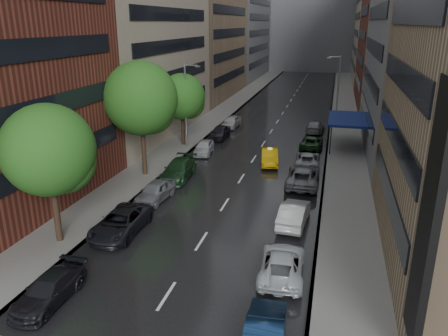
% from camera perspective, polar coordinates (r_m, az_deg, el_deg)
% --- Properties ---
extents(road, '(14.00, 140.00, 0.01)m').
position_cam_1_polar(road, '(65.34, 7.46, 6.76)').
color(road, black).
rests_on(road, ground).
extents(sidewalk_left, '(4.00, 140.00, 0.15)m').
position_cam_1_polar(sidewalk_left, '(66.96, -0.25, 7.26)').
color(sidewalk_left, gray).
rests_on(sidewalk_left, ground).
extents(sidewalk_right, '(4.00, 140.00, 0.15)m').
position_cam_1_polar(sidewalk_right, '(64.92, 15.41, 6.24)').
color(sidewalk_right, gray).
rests_on(sidewalk_right, ground).
extents(buildings_left, '(8.00, 108.00, 38.00)m').
position_cam_1_polar(buildings_left, '(75.82, -3.19, 20.64)').
color(buildings_left, maroon).
rests_on(buildings_left, ground).
extents(buildings_right, '(8.05, 109.10, 36.00)m').
position_cam_1_polar(buildings_right, '(70.69, 21.59, 18.84)').
color(buildings_right, '#937A5B').
rests_on(buildings_right, ground).
extents(building_far, '(40.00, 14.00, 32.00)m').
position_cam_1_polar(building_far, '(131.81, 11.69, 19.41)').
color(building_far, slate).
rests_on(building_far, ground).
extents(tree_near, '(5.51, 5.51, 8.79)m').
position_cam_1_polar(tree_near, '(27.62, -21.98, 2.15)').
color(tree_near, '#382619').
rests_on(tree_near, ground).
extents(tree_mid, '(6.37, 6.37, 10.15)m').
position_cam_1_polar(tree_mid, '(38.39, -10.82, 8.89)').
color(tree_mid, '#382619').
rests_on(tree_mid, ground).
extents(tree_far, '(5.02, 5.02, 8.00)m').
position_cam_1_polar(tree_far, '(48.14, -5.50, 9.25)').
color(tree_far, '#382619').
rests_on(tree_far, ground).
extents(taxi, '(2.27, 4.67, 1.47)m').
position_cam_1_polar(taxi, '(42.63, 5.99, 1.48)').
color(taxi, '#EEB50C').
rests_on(taxi, ground).
extents(parked_cars_left, '(2.60, 43.52, 1.60)m').
position_cam_1_polar(parked_cars_left, '(38.65, -5.99, -0.29)').
color(parked_cars_left, black).
rests_on(parked_cars_left, ground).
extents(parked_cars_right, '(2.66, 44.31, 1.59)m').
position_cam_1_polar(parked_cars_right, '(37.04, 10.23, -1.38)').
color(parked_cars_right, '#0E2342').
rests_on(parked_cars_right, ground).
extents(street_lamp_left, '(1.74, 0.22, 9.00)m').
position_cam_1_polar(street_lamp_left, '(46.88, -4.93, 8.30)').
color(street_lamp_left, gray).
rests_on(street_lamp_left, sidewalk_left).
extents(street_lamp_right, '(1.74, 0.22, 9.00)m').
position_cam_1_polar(street_lamp_right, '(59.15, 14.59, 9.91)').
color(street_lamp_right, gray).
rests_on(street_lamp_right, sidewalk_right).
extents(awning, '(4.00, 8.00, 3.12)m').
position_cam_1_polar(awning, '(49.62, 15.81, 6.17)').
color(awning, navy).
rests_on(awning, sidewalk_right).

